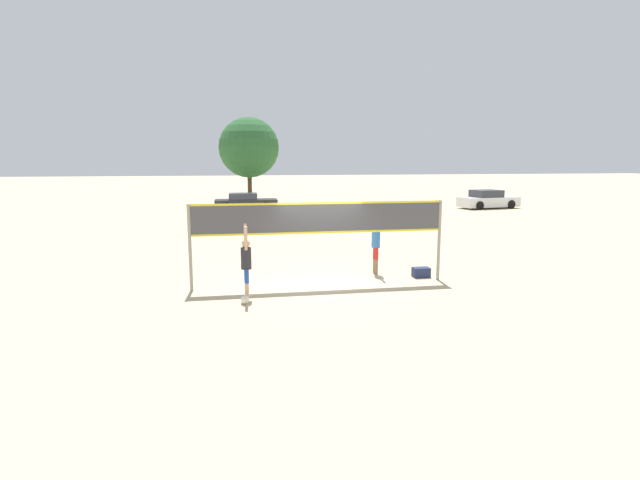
# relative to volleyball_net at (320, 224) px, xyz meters

# --- Properties ---
(ground_plane) EXTENTS (200.00, 200.00, 0.00)m
(ground_plane) POSITION_rel_volleyball_net_xyz_m (0.00, 0.00, -1.85)
(ground_plane) COLOR #C6B28C
(volleyball_net) EXTENTS (7.54, 0.10, 2.48)m
(volleyball_net) POSITION_rel_volleyball_net_xyz_m (0.00, 0.00, 0.00)
(volleyball_net) COLOR gray
(volleyball_net) RESTS_ON ground_plane
(player_spiker) EXTENTS (0.28, 0.69, 2.01)m
(player_spiker) POSITION_rel_volleyball_net_xyz_m (-2.19, -1.08, -0.80)
(player_spiker) COLOR tan
(player_spiker) RESTS_ON ground_plane
(player_blocker) EXTENTS (0.28, 0.71, 2.16)m
(player_blocker) POSITION_rel_volleyball_net_xyz_m (2.05, 1.14, -0.71)
(player_blocker) COLOR #8C664C
(player_blocker) RESTS_ON ground_plane
(volleyball) EXTENTS (0.23, 0.23, 0.23)m
(volleyball) POSITION_rel_volleyball_net_xyz_m (-2.26, -1.58, -1.73)
(volleyball) COLOR silver
(volleyball) RESTS_ON ground_plane
(gear_bag) EXTENTS (0.53, 0.33, 0.31)m
(gear_bag) POSITION_rel_volleyball_net_xyz_m (3.35, 0.43, -1.69)
(gear_bag) COLOR navy
(gear_bag) RESTS_ON ground_plane
(parked_car_near) EXTENTS (4.51, 1.90, 1.25)m
(parked_car_near) POSITION_rel_volleyball_net_xyz_m (-1.50, 22.53, -1.27)
(parked_car_near) COLOR #232328
(parked_car_near) RESTS_ON ground_plane
(parked_car_mid) EXTENTS (4.77, 2.43, 1.39)m
(parked_car_mid) POSITION_rel_volleyball_net_xyz_m (16.72, 20.82, -1.22)
(parked_car_mid) COLOR silver
(parked_car_mid) RESTS_ON ground_plane
(tree_left_cluster) EXTENTS (5.07, 5.07, 7.20)m
(tree_left_cluster) POSITION_rel_volleyball_net_xyz_m (-0.92, 28.91, 2.81)
(tree_left_cluster) COLOR #4C3823
(tree_left_cluster) RESTS_ON ground_plane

